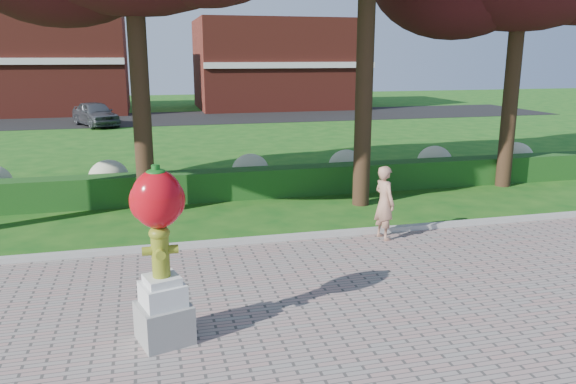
# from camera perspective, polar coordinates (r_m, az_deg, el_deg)

# --- Properties ---
(ground) EXTENTS (100.00, 100.00, 0.00)m
(ground) POSITION_cam_1_polar(r_m,az_deg,el_deg) (9.09, -0.69, -11.41)
(ground) COLOR #145114
(ground) RESTS_ON ground
(curb) EXTENTS (40.00, 0.18, 0.15)m
(curb) POSITION_cam_1_polar(r_m,az_deg,el_deg) (11.79, -4.13, -5.03)
(curb) COLOR #ADADA5
(curb) RESTS_ON ground
(lawn_hedge) EXTENTS (24.00, 0.70, 0.80)m
(lawn_hedge) POSITION_cam_1_polar(r_m,az_deg,el_deg) (15.51, -6.78, 0.74)
(lawn_hedge) COLOR #164F1A
(lawn_hedge) RESTS_ON ground
(hydrangea_row) EXTENTS (20.10, 1.10, 0.99)m
(hydrangea_row) POSITION_cam_1_polar(r_m,az_deg,el_deg) (16.53, -5.29, 2.12)
(hydrangea_row) COLOR #C0C294
(hydrangea_row) RESTS_ON ground
(street) EXTENTS (50.00, 8.00, 0.02)m
(street) POSITION_cam_1_polar(r_m,az_deg,el_deg) (36.26, -11.23, 7.38)
(street) COLOR black
(street) RESTS_ON ground
(building_left) EXTENTS (14.00, 8.00, 7.00)m
(building_left) POSITION_cam_1_polar(r_m,az_deg,el_deg) (42.77, -25.73, 11.93)
(building_left) COLOR maroon
(building_left) RESTS_ON ground
(building_right) EXTENTS (12.00, 8.00, 6.40)m
(building_right) POSITION_cam_1_polar(r_m,az_deg,el_deg) (43.16, -0.99, 12.85)
(building_right) COLOR maroon
(building_right) RESTS_ON ground
(hydrant_sculpture) EXTENTS (0.83, 0.83, 2.46)m
(hydrant_sculpture) POSITION_cam_1_polar(r_m,az_deg,el_deg) (7.65, -12.85, -5.84)
(hydrant_sculpture) COLOR gray
(hydrant_sculpture) RESTS_ON walkway
(woman) EXTENTS (0.49, 0.64, 1.58)m
(woman) POSITION_cam_1_polar(r_m,az_deg,el_deg) (12.02, 9.77, -1.07)
(woman) COLOR tan
(woman) RESTS_ON walkway
(parked_car) EXTENTS (3.07, 4.30, 1.36)m
(parked_car) POSITION_cam_1_polar(r_m,az_deg,el_deg) (33.26, -18.98, 7.54)
(parked_car) COLOR #44474C
(parked_car) RESTS_ON street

